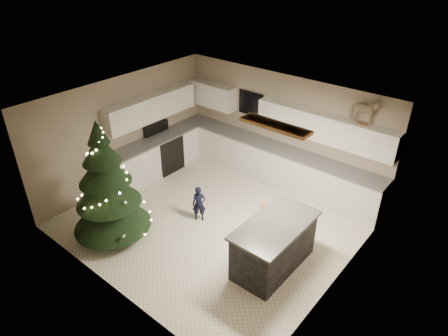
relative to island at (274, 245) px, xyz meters
The scene contains 8 objects.
ground_plane 1.78m from the island, behind, with size 5.50×5.50×0.00m, color silver.
room_shell 2.12m from the island, 169.93° to the left, with size 5.52×5.02×2.61m.
cabinetry 3.26m from the island, 143.26° to the left, with size 5.50×3.20×2.00m.
island is the anchor object (origin of this frame).
bar_stool 1.01m from the island, 130.50° to the left, with size 0.30×0.30×0.58m.
christmas_tree 3.29m from the island, 156.26° to the right, with size 1.57×1.52×2.51m.
toddler 1.97m from the island, behind, with size 0.29×0.19×0.79m, color black.
rocking_horse 3.18m from the island, 84.58° to the left, with size 0.65×0.44×0.53m.
Camera 1 is at (4.49, -5.07, 5.24)m, focal length 32.00 mm.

